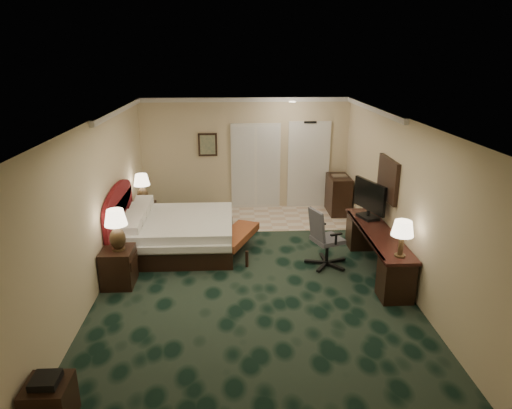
{
  "coord_description": "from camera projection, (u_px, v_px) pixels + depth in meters",
  "views": [
    {
      "loc": [
        -0.3,
        -7.13,
        3.7
      ],
      "look_at": [
        0.1,
        0.6,
        1.11
      ],
      "focal_mm": 32.0,
      "sensor_mm": 36.0,
      "label": 1
    }
  ],
  "objects": [
    {
      "name": "wall_art",
      "position": [
        208.0,
        145.0,
        10.9
      ],
      "size": [
        0.45,
        0.06,
        0.55
      ],
      "primitive_type": "cube",
      "color": "#4A6257",
      "rests_on": "wall_back"
    },
    {
      "name": "wall_back",
      "position": [
        245.0,
        154.0,
        11.06
      ],
      "size": [
        5.0,
        0.0,
        2.7
      ],
      "primitive_type": "cube",
      "color": "beige",
      "rests_on": "ground"
    },
    {
      "name": "desk_chair",
      "position": [
        328.0,
        237.0,
        8.17
      ],
      "size": [
        0.81,
        0.79,
        1.1
      ],
      "primitive_type": null,
      "rotation": [
        0.0,
        0.0,
        0.37
      ],
      "color": "#4B4C53",
      "rests_on": "ground"
    },
    {
      "name": "entry_door",
      "position": [
        308.0,
        166.0,
        11.2
      ],
      "size": [
        1.02,
        0.06,
        2.18
      ],
      "primitive_type": "cube",
      "color": "silver",
      "rests_on": "ground"
    },
    {
      "name": "tv",
      "position": [
        369.0,
        200.0,
        8.48
      ],
      "size": [
        0.36,
        0.9,
        0.72
      ],
      "primitive_type": "cube",
      "rotation": [
        0.0,
        0.0,
        0.32
      ],
      "color": "black",
      "rests_on": "desk"
    },
    {
      "name": "bed",
      "position": [
        180.0,
        234.0,
        8.9
      ],
      "size": [
        2.07,
        1.92,
        0.66
      ],
      "primitive_type": "cube",
      "color": "silver",
      "rests_on": "ground"
    },
    {
      "name": "nightstand_near",
      "position": [
        119.0,
        267.0,
        7.56
      ],
      "size": [
        0.51,
        0.58,
        0.63
      ],
      "primitive_type": "cube",
      "color": "black",
      "rests_on": "ground"
    },
    {
      "name": "wall_front",
      "position": [
        270.0,
        337.0,
        3.96
      ],
      "size": [
        5.0,
        0.0,
        2.7
      ],
      "primitive_type": "cube",
      "color": "beige",
      "rests_on": "ground"
    },
    {
      "name": "lamp_near",
      "position": [
        117.0,
        230.0,
        7.35
      ],
      "size": [
        0.46,
        0.46,
        0.69
      ],
      "primitive_type": null,
      "rotation": [
        0.0,
        0.0,
        -0.29
      ],
      "color": "#2E2111",
      "rests_on": "nightstand_near"
    },
    {
      "name": "bed_bench",
      "position": [
        237.0,
        243.0,
        8.73
      ],
      "size": [
        0.94,
        1.39,
        0.45
      ],
      "primitive_type": "cube",
      "rotation": [
        0.0,
        0.0,
        -0.4
      ],
      "color": "brown",
      "rests_on": "ground"
    },
    {
      "name": "desk_lamp",
      "position": [
        402.0,
        239.0,
        6.89
      ],
      "size": [
        0.37,
        0.37,
        0.59
      ],
      "primitive_type": null,
      "rotation": [
        0.0,
        0.0,
        0.12
      ],
      "color": "#2E2111",
      "rests_on": "desk"
    },
    {
      "name": "crown_molding",
      "position": [
        252.0,
        123.0,
        7.1
      ],
      "size": [
        5.0,
        7.5,
        0.1
      ],
      "primitive_type": null,
      "color": "silver",
      "rests_on": "wall_back"
    },
    {
      "name": "wall_left",
      "position": [
        98.0,
        205.0,
        7.39
      ],
      "size": [
        0.0,
        7.5,
        2.7
      ],
      "primitive_type": "cube",
      "color": "beige",
      "rests_on": "ground"
    },
    {
      "name": "tile_patch",
      "position": [
        285.0,
        217.0,
        10.73
      ],
      "size": [
        3.2,
        1.7,
        0.01
      ],
      "primitive_type": "cube",
      "color": "#CEB096",
      "rests_on": "ground"
    },
    {
      "name": "closet_doors",
      "position": [
        256.0,
        166.0,
        11.13
      ],
      "size": [
        1.2,
        0.06,
        2.1
      ],
      "primitive_type": "cube",
      "color": "silver",
      "rests_on": "ground"
    },
    {
      "name": "minibar",
      "position": [
        338.0,
        195.0,
        10.93
      ],
      "size": [
        0.48,
        0.86,
        0.91
      ],
      "primitive_type": "cube",
      "color": "black",
      "rests_on": "ground"
    },
    {
      "name": "desk",
      "position": [
        376.0,
        251.0,
        8.05
      ],
      "size": [
        0.54,
        2.53,
        0.73
      ],
      "primitive_type": "cube",
      "color": "black",
      "rests_on": "ground"
    },
    {
      "name": "wall_right",
      "position": [
        401.0,
        200.0,
        7.63
      ],
      "size": [
        0.0,
        7.5,
        2.7
      ],
      "primitive_type": "cube",
      "color": "beige",
      "rests_on": "ground"
    },
    {
      "name": "side_table",
      "position": [
        50.0,
        403.0,
        4.73
      ],
      "size": [
        0.45,
        0.45,
        0.49
      ],
      "primitive_type": "cube",
      "color": "black",
      "rests_on": "ground"
    },
    {
      "name": "headboard",
      "position": [
        120.0,
        221.0,
        8.54
      ],
      "size": [
        0.12,
        2.0,
        1.4
      ],
      "primitive_type": null,
      "color": "#550A09",
      "rests_on": "ground"
    },
    {
      "name": "nightstand_far",
      "position": [
        145.0,
        216.0,
        10.0
      ],
      "size": [
        0.46,
        0.52,
        0.57
      ],
      "primitive_type": "cube",
      "color": "black",
      "rests_on": "ground"
    },
    {
      "name": "lamp_far",
      "position": [
        142.0,
        189.0,
        9.84
      ],
      "size": [
        0.42,
        0.42,
        0.65
      ],
      "primitive_type": null,
      "rotation": [
        0.0,
        0.0,
        -0.25
      ],
      "color": "#2E2111",
      "rests_on": "nightstand_far"
    },
    {
      "name": "wall_mirror",
      "position": [
        388.0,
        179.0,
        8.13
      ],
      "size": [
        0.05,
        0.95,
        0.75
      ],
      "primitive_type": "cube",
      "color": "white",
      "rests_on": "wall_right"
    },
    {
      "name": "floor",
      "position": [
        252.0,
        276.0,
        7.94
      ],
      "size": [
        5.0,
        7.5,
        0.0
      ],
      "primitive_type": "cube",
      "color": "black",
      "rests_on": "ground"
    },
    {
      "name": "ceiling",
      "position": [
        252.0,
        120.0,
        7.08
      ],
      "size": [
        5.0,
        7.5,
        0.0
      ],
      "primitive_type": "cube",
      "color": "white",
      "rests_on": "wall_back"
    }
  ]
}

